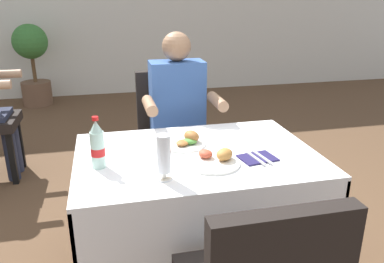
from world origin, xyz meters
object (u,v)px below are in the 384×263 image
Objects in this scene: seated_diner_far at (179,116)px; plate_near_camera at (215,159)px; plate_far_diner at (186,141)px; cola_bottle_primary at (97,146)px; chair_far_diner_seat at (170,133)px; beer_glass_left at (164,157)px; main_dining_table at (196,183)px; napkin_cutlery_set at (258,158)px; potted_plant_corner at (33,60)px.

plate_near_camera is (0.01, -0.83, 0.04)m from seated_diner_far.
plate_far_diner is 0.98× the size of cola_bottle_primary.
cola_bottle_primary is at bearing 171.78° from plate_near_camera.
chair_far_diner_seat reaches higher than beer_glass_left.
main_dining_table is 4.69× the size of plate_near_camera.
beer_glass_left is at bearing -166.60° from napkin_cutlery_set.
cola_bottle_primary is at bearing -172.94° from main_dining_table.
cola_bottle_primary is at bearing -158.05° from plate_far_diner.
napkin_cutlery_set is 0.18× the size of potted_plant_corner.
plate_far_diner is at bearing 102.44° from main_dining_table.
plate_far_diner is 1.23× the size of napkin_cutlery_set.
potted_plant_corner is at bearing 102.55° from cola_bottle_primary.
plate_near_camera is at bearing -89.39° from seated_diner_far.
main_dining_table is 1.07× the size of potted_plant_corner.
seated_diner_far is 5.16× the size of cola_bottle_primary.
plate_near_camera is 1.06× the size of plate_far_diner.
main_dining_table is 0.23m from plate_far_diner.
plate_near_camera is at bearing -179.72° from napkin_cutlery_set.
plate_far_diner is 0.39m from napkin_cutlery_set.
plate_near_camera reaches higher than main_dining_table.
potted_plant_corner is (-1.42, 4.05, -0.12)m from plate_near_camera.
chair_far_diner_seat is at bearing 114.14° from seated_diner_far.
plate_far_diner is 0.42m from beer_glass_left.
chair_far_diner_seat is 0.20m from seated_diner_far.
napkin_cutlery_set is at bearing -40.73° from plate_far_diner.
chair_far_diner_seat reaches higher than napkin_cutlery_set.
chair_far_diner_seat is 0.97m from plate_near_camera.
main_dining_table is 0.55m from cola_bottle_primary.
chair_far_diner_seat is (-0.00, 0.81, -0.01)m from main_dining_table.
plate_near_camera is 0.21m from napkin_cutlery_set.
potted_plant_corner is at bearing 109.17° from main_dining_table.
napkin_cutlery_set is (0.21, 0.00, -0.01)m from plate_near_camera.
cola_bottle_primary reaches higher than plate_near_camera.
chair_far_diner_seat is 0.87× the size of potted_plant_corner.
potted_plant_corner is (-0.88, 3.97, -0.20)m from cola_bottle_primary.
chair_far_diner_seat reaches higher than plate_near_camera.
seated_diner_far is at bearing 90.61° from plate_near_camera.
beer_glass_left is at bearing -129.37° from main_dining_table.
potted_plant_corner reaches higher than main_dining_table.
chair_far_diner_seat is 3.97× the size of cola_bottle_primary.
plate_near_camera is 4.29m from potted_plant_corner.
plate_near_camera reaches higher than napkin_cutlery_set.
cola_bottle_primary reaches higher than napkin_cutlery_set.
beer_glass_left is 4.33m from potted_plant_corner.
plate_near_camera is 1.30× the size of napkin_cutlery_set.
chair_far_diner_seat is 1.00m from napkin_cutlery_set.
napkin_cutlery_set is at bearing 0.28° from plate_near_camera.
chair_far_diner_seat is 0.71m from plate_far_diner.
napkin_cutlery_set is at bearing 13.40° from beer_glass_left.
plate_far_diner is 0.49m from cola_bottle_primary.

